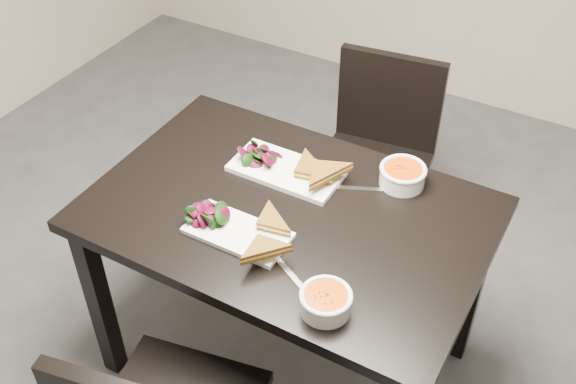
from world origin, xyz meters
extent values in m
cube|color=black|center=(-0.34, 0.45, 0.73)|extent=(1.20, 0.80, 0.04)
cube|color=black|center=(-0.88, 0.11, 0.35)|extent=(0.06, 0.06, 0.71)
cube|color=black|center=(-0.88, 0.79, 0.35)|extent=(0.06, 0.06, 0.71)
cube|color=black|center=(0.20, 0.79, 0.35)|extent=(0.06, 0.06, 0.71)
cube|color=black|center=(-0.34, 1.13, 0.43)|extent=(0.47, 0.47, 0.04)
cube|color=black|center=(-0.50, 0.92, 0.21)|extent=(0.04, 0.04, 0.41)
cube|color=black|center=(-0.14, 0.97, 0.21)|extent=(0.04, 0.04, 0.41)
cube|color=black|center=(-0.54, 1.28, 0.21)|extent=(0.04, 0.04, 0.41)
cube|color=black|center=(-0.18, 1.33, 0.21)|extent=(0.04, 0.04, 0.41)
cube|color=black|center=(-0.36, 1.31, 0.65)|extent=(0.42, 0.09, 0.40)
cube|color=white|center=(-0.42, 0.28, 0.76)|extent=(0.30, 0.15, 0.02)
cylinder|color=white|center=(-0.07, 0.16, 0.78)|extent=(0.13, 0.13, 0.05)
cylinder|color=#E2430A|center=(-0.07, 0.16, 0.80)|extent=(0.11, 0.11, 0.02)
torus|color=white|center=(-0.07, 0.16, 0.81)|extent=(0.14, 0.14, 0.01)
cube|color=silver|center=(-0.22, 0.23, 0.75)|extent=(0.17, 0.10, 0.00)
cube|color=white|center=(-0.44, 0.60, 0.76)|extent=(0.36, 0.18, 0.02)
cylinder|color=white|center=(-0.09, 0.73, 0.78)|extent=(0.14, 0.14, 0.06)
cylinder|color=#E2430A|center=(-0.09, 0.73, 0.80)|extent=(0.12, 0.12, 0.02)
torus|color=white|center=(-0.09, 0.73, 0.81)|extent=(0.15, 0.15, 0.01)
cube|color=silver|center=(-0.19, 0.65, 0.75)|extent=(0.17, 0.09, 0.00)
camera|label=1|loc=(0.41, -0.88, 2.14)|focal=42.49mm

